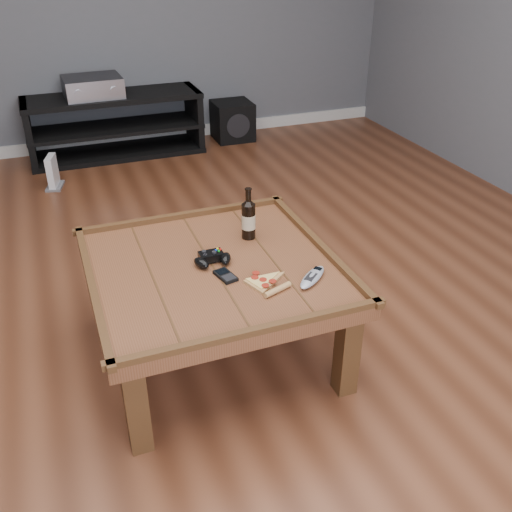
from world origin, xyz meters
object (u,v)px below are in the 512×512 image
object	(u,v)px
pizza_slice	(265,283)
remote_control	(312,277)
smartphone	(226,276)
coffee_table	(213,278)
game_controller	(212,259)
subwoofer	(233,121)
game_console	(53,173)
av_receiver	(93,87)
beer_bottle	(248,218)
media_console	(115,126)

from	to	relation	value
pizza_slice	remote_control	world-z (taller)	remote_control
pizza_slice	smartphone	size ratio (longest dim) A/B	2.21
coffee_table	remote_control	world-z (taller)	remote_control
coffee_table	smartphone	bearing A→B (deg)	-77.19
pizza_slice	smartphone	bearing A→B (deg)	120.56
game_controller	subwoofer	size ratio (longest dim) A/B	0.52
game_controller	pizza_slice	size ratio (longest dim) A/B	0.68
game_controller	remote_control	bearing A→B (deg)	-38.55
game_console	subwoofer	bearing A→B (deg)	35.60
game_controller	av_receiver	xyz separation A→B (m)	(-0.14, 2.72, 0.10)
beer_bottle	media_console	bearing A→B (deg)	95.01
smartphone	game_console	bearing A→B (deg)	90.65
beer_bottle	smartphone	bearing A→B (deg)	-125.55
subwoofer	game_console	bearing A→B (deg)	-158.64
media_console	game_controller	world-z (taller)	media_console
smartphone	subwoofer	world-z (taller)	smartphone
beer_bottle	remote_control	distance (m)	0.45
av_receiver	game_console	world-z (taller)	av_receiver
media_console	av_receiver	xyz separation A→B (m)	(-0.14, -0.01, 0.33)
media_console	remote_control	bearing A→B (deg)	-83.57
smartphone	game_console	world-z (taller)	smartphone
subwoofer	media_console	bearing A→B (deg)	-176.26
coffee_table	beer_bottle	size ratio (longest dim) A/B	4.31
beer_bottle	game_console	bearing A→B (deg)	110.92
media_console	av_receiver	bearing A→B (deg)	-177.63
media_console	game_controller	xyz separation A→B (m)	(0.01, -2.73, 0.23)
pizza_slice	game_console	distance (m)	2.54
game_controller	subwoofer	distance (m)	2.98
media_console	subwoofer	xyz separation A→B (m)	(1.03, 0.05, -0.08)
subwoofer	av_receiver	bearing A→B (deg)	-176.30
coffee_table	game_console	bearing A→B (deg)	103.98
beer_bottle	smartphone	world-z (taller)	beer_bottle
coffee_table	media_console	xyz separation A→B (m)	(0.00, 2.75, -0.15)
pizza_slice	game_console	size ratio (longest dim) A/B	1.09
beer_bottle	pizza_slice	world-z (taller)	beer_bottle
game_controller	av_receiver	size ratio (longest dim) A/B	0.39
remote_control	smartphone	bearing A→B (deg)	-154.77
coffee_table	subwoofer	size ratio (longest dim) A/B	3.02
coffee_table	remote_control	bearing A→B (deg)	-35.82
remote_control	game_console	xyz separation A→B (m)	(-0.89, 2.46, -0.36)
game_controller	pizza_slice	distance (m)	0.27
subwoofer	game_controller	bearing A→B (deg)	-109.19
remote_control	game_controller	bearing A→B (deg)	-169.03
coffee_table	media_console	bearing A→B (deg)	90.00
game_controller	game_console	size ratio (longest dim) A/B	0.74
beer_bottle	av_receiver	world-z (taller)	beer_bottle
smartphone	subwoofer	distance (m)	3.08
subwoofer	game_console	size ratio (longest dim) A/B	1.43
coffee_table	game_console	size ratio (longest dim) A/B	4.32
media_console	av_receiver	distance (m)	0.36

